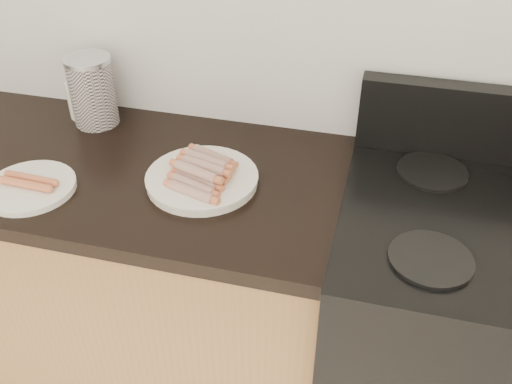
% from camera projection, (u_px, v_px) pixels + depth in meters
% --- Properties ---
extents(cabinet_base, '(2.20, 0.59, 0.86)m').
position_uv_depth(cabinet_base, '(1.00, 262.00, 1.90)').
color(cabinet_base, '#906034').
rests_on(cabinet_base, floor).
extents(stove, '(0.76, 0.65, 0.91)m').
position_uv_depth(stove, '(464.00, 351.00, 1.58)').
color(stove, black).
rests_on(stove, floor).
extents(stove_panel, '(0.76, 0.06, 0.20)m').
position_uv_depth(stove_panel, '(507.00, 127.00, 1.47)').
color(stove_panel, black).
rests_on(stove_panel, stove).
extents(burner_near_left, '(0.18, 0.18, 0.01)m').
position_uv_depth(burner_near_left, '(431.00, 259.00, 1.21)').
color(burner_near_left, black).
rests_on(burner_near_left, stove).
extents(burner_far_left, '(0.18, 0.18, 0.01)m').
position_uv_depth(burner_far_left, '(432.00, 172.00, 1.47)').
color(burner_far_left, black).
rests_on(burner_far_left, stove).
extents(main_plate, '(0.34, 0.34, 0.02)m').
position_uv_depth(main_plate, '(202.00, 180.00, 1.45)').
color(main_plate, white).
rests_on(main_plate, counter_slab).
extents(side_plate, '(0.24, 0.24, 0.02)m').
position_uv_depth(side_plate, '(30.00, 187.00, 1.43)').
color(side_plate, white).
rests_on(side_plate, counter_slab).
extents(hotdog_pile, '(0.12, 0.23, 0.05)m').
position_uv_depth(hotdog_pile, '(201.00, 171.00, 1.43)').
color(hotdog_pile, maroon).
rests_on(hotdog_pile, main_plate).
extents(plain_sausages, '(0.14, 0.05, 0.02)m').
position_uv_depth(plain_sausages, '(28.00, 181.00, 1.42)').
color(plain_sausages, '#CE7557').
rests_on(plain_sausages, side_plate).
extents(canister, '(0.13, 0.13, 0.21)m').
position_uv_depth(canister, '(92.00, 91.00, 1.65)').
color(canister, white).
rests_on(canister, counter_slab).
extents(mug, '(0.11, 0.11, 0.11)m').
position_uv_depth(mug, '(83.00, 99.00, 1.71)').
color(mug, white).
rests_on(mug, counter_slab).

